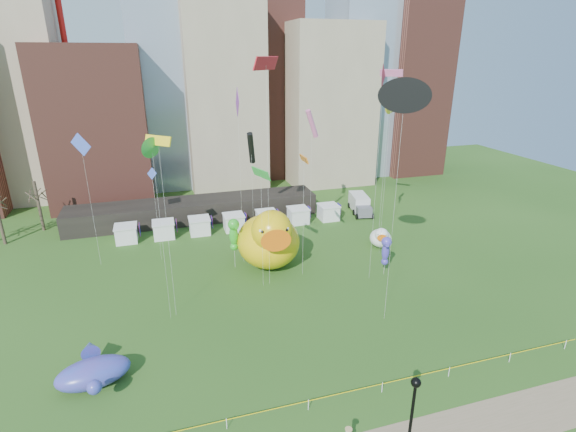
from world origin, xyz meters
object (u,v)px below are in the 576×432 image
object	(u,v)px
big_duck	(269,239)
small_duck	(381,237)
seahorse_green	(234,232)
lamppost	(413,407)
seahorse_purple	(386,249)
box_truck	(360,204)
whale_inflatable	(93,371)

from	to	relation	value
big_duck	small_duck	size ratio (longest dim) A/B	2.47
seahorse_green	lamppost	distance (m)	29.78
seahorse_purple	lamppost	distance (m)	24.64
seahorse_purple	lamppost	world-z (taller)	lamppost
small_duck	lamppost	xyz separation A→B (m)	(-13.76, -29.44, 2.33)
small_duck	box_truck	world-z (taller)	small_duck
whale_inflatable	box_truck	bearing A→B (deg)	28.78
whale_inflatable	lamppost	distance (m)	24.13
big_duck	small_duck	world-z (taller)	big_duck
seahorse_green	box_truck	distance (m)	27.13
small_duck	lamppost	distance (m)	32.58
seahorse_purple	whale_inflatable	distance (m)	32.27
whale_inflatable	lamppost	world-z (taller)	lamppost
big_duck	seahorse_green	world-z (taller)	big_duck
small_duck	whale_inflatable	xyz separation A→B (m)	(-34.05, -16.64, -0.26)
lamppost	box_truck	world-z (taller)	lamppost
seahorse_purple	box_truck	world-z (taller)	seahorse_purple
box_truck	lamppost	bearing A→B (deg)	-100.54
big_duck	box_truck	xyz separation A→B (m)	(19.12, 14.62, -2.23)
seahorse_purple	lamppost	bearing A→B (deg)	-91.60
whale_inflatable	lamppost	bearing A→B (deg)	-42.22
box_truck	seahorse_purple	bearing A→B (deg)	-96.69
small_duck	seahorse_purple	world-z (taller)	seahorse_purple
big_duck	seahorse_purple	size ratio (longest dim) A/B	2.23
whale_inflatable	seahorse_purple	bearing A→B (deg)	7.19
big_duck	whale_inflatable	distance (m)	24.05
seahorse_green	lamppost	xyz separation A→B (m)	(6.07, -29.14, -0.97)
lamppost	seahorse_purple	bearing A→B (deg)	64.83
lamppost	big_duck	bearing A→B (deg)	94.05
whale_inflatable	box_truck	world-z (taller)	box_truck
big_duck	whale_inflatable	xyz separation A→B (m)	(-18.29, -15.40, -2.55)
seahorse_green	whale_inflatable	world-z (taller)	seahorse_green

